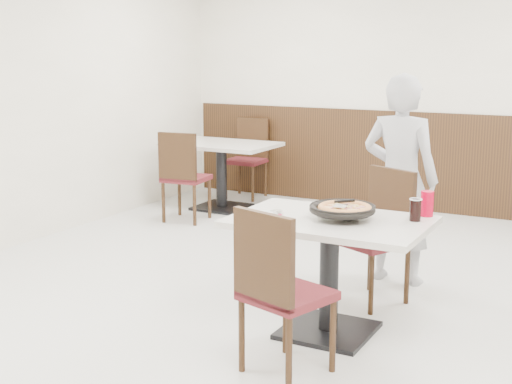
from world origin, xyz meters
The scene contains 19 objects.
floor centered at (0.00, 0.00, 0.00)m, with size 7.00×7.00×0.00m, color #ABABA6.
wall_back centered at (0.00, 3.50, 1.40)m, with size 6.00×0.04×2.80m, color silver.
wainscot_back centered at (0.00, 3.48, 0.55)m, with size 5.90×0.03×1.10m, color black.
main_table centered at (0.33, -0.25, 0.38)m, with size 1.20×0.80×0.75m, color beige, non-canonical shape.
chair_near centered at (0.34, -0.88, 0.47)m, with size 0.42×0.42×0.95m, color black, non-canonical shape.
chair_far centered at (0.37, 0.42, 0.47)m, with size 0.42×0.42×0.95m, color black, non-canonical shape.
trivet centered at (0.43, -0.20, 0.77)m, with size 0.13×0.13×0.04m, color black.
pizza_pan centered at (0.40, -0.23, 0.79)m, with size 0.35×0.35×0.01m, color black.
pizza centered at (0.42, -0.25, 0.81)m, with size 0.29×0.29×0.02m, color tan.
pizza_server centered at (0.40, -0.27, 0.84)m, with size 0.08×0.10×0.00m, color silver.
napkin centered at (-0.06, -0.38, 0.75)m, with size 0.16×0.16×0.00m, color silver.
side_plate centered at (-0.07, -0.40, 0.76)m, with size 0.20×0.20×0.01m, color silver.
fork centered at (-0.02, -0.35, 0.77)m, with size 0.02×0.17×0.00m, color silver.
cola_glass centered at (0.81, -0.06, 0.81)m, with size 0.07×0.07×0.13m, color black.
red_cup centered at (0.83, 0.10, 0.83)m, with size 0.08×0.08×0.16m, color #AA001C.
diner_person centered at (0.40, 0.97, 0.80)m, with size 0.59×0.39×1.61m, color silver.
bg_table_left centered at (-2.12, 2.52, 0.38)m, with size 1.20×0.80×0.75m, color beige, non-canonical shape.
bg_chair_left_near centered at (-2.15, 1.86, 0.47)m, with size 0.42×0.42×0.95m, color black, non-canonical shape.
bg_chair_left_far centered at (-2.17, 3.18, 0.47)m, with size 0.42×0.42×0.95m, color black, non-canonical shape.
Camera 1 is at (1.94, -4.26, 1.79)m, focal length 50.00 mm.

